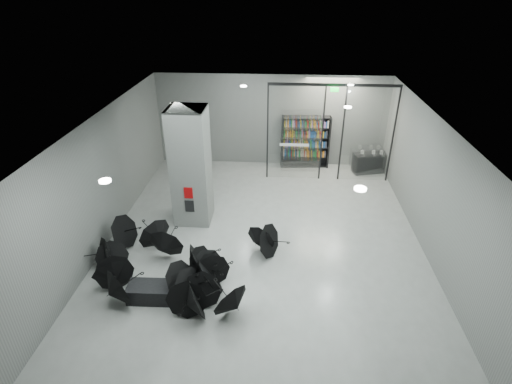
# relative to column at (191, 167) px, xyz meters

# --- Properties ---
(room) EXTENTS (14.00, 14.02, 4.01)m
(room) POSITION_rel_column_xyz_m (2.50, -2.00, 0.84)
(room) COLOR gray
(room) RESTS_ON ground
(column) EXTENTS (1.20, 1.20, 4.00)m
(column) POSITION_rel_column_xyz_m (0.00, 0.00, 0.00)
(column) COLOR slate
(column) RESTS_ON ground
(fire_cabinet) EXTENTS (0.28, 0.04, 0.38)m
(fire_cabinet) POSITION_rel_column_xyz_m (0.00, -0.62, -0.65)
(fire_cabinet) COLOR #A50A07
(fire_cabinet) RESTS_ON column
(info_panel) EXTENTS (0.30, 0.03, 0.42)m
(info_panel) POSITION_rel_column_xyz_m (0.00, -0.62, -1.15)
(info_panel) COLOR black
(info_panel) RESTS_ON column
(exit_sign) EXTENTS (0.30, 0.06, 0.15)m
(exit_sign) POSITION_rel_column_xyz_m (4.90, 3.30, 1.82)
(exit_sign) COLOR #0CE533
(exit_sign) RESTS_ON room
(glass_partition) EXTENTS (5.06, 0.08, 4.00)m
(glass_partition) POSITION_rel_column_xyz_m (4.89, 3.50, 0.18)
(glass_partition) COLOR silver
(glass_partition) RESTS_ON ground
(bench) EXTENTS (1.45, 0.65, 0.46)m
(bench) POSITION_rel_column_xyz_m (-0.21, -4.06, -1.77)
(bench) COLOR black
(bench) RESTS_ON ground
(bookshelf) EXTENTS (2.12, 0.59, 2.30)m
(bookshelf) POSITION_rel_column_xyz_m (4.02, 4.75, -0.85)
(bookshelf) COLOR black
(bookshelf) RESTS_ON ground
(shop_counter) EXTENTS (1.53, 0.91, 0.86)m
(shop_counter) POSITION_rel_column_xyz_m (6.83, 4.29, -1.57)
(shop_counter) COLOR black
(shop_counter) RESTS_ON ground
(umbrella_cluster) EXTENTS (5.85, 4.27, 1.33)m
(umbrella_cluster) POSITION_rel_column_xyz_m (0.20, -3.31, -1.68)
(umbrella_cluster) COLOR black
(umbrella_cluster) RESTS_ON ground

